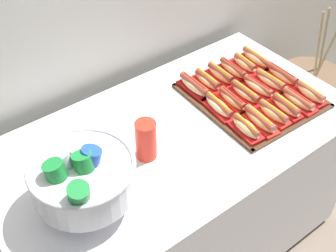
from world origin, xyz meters
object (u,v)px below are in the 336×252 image
at_px(hot_dog_3, 286,107).
at_px(hot_dog_9, 258,88).
at_px(hot_dog_11, 282,76).
at_px(hot_dog_13, 208,81).
at_px(hot_dog_10, 270,81).
at_px(hot_dog_0, 246,128).
at_px(serving_tray, 251,96).
at_px(hot_dog_8, 245,94).
at_px(hot_dog_16, 245,64).
at_px(cup_stack, 146,140).
at_px(hot_dog_15, 233,70).
at_px(punch_bowl, 82,177).
at_px(hot_dog_12, 194,87).
at_px(hot_dog_4, 298,101).
at_px(hot_dog_6, 219,107).
at_px(hot_dog_17, 256,59).
at_px(hot_dog_2, 273,114).
at_px(buffet_table, 173,192).
at_px(hot_dog_1, 260,121).
at_px(hot_dog_5, 310,94).
at_px(hot_dog_7, 232,100).
at_px(floor_vase, 303,111).
at_px(hot_dog_14, 220,75).

distance_m(hot_dog_3, hot_dog_9, 0.17).
relative_size(hot_dog_11, hot_dog_13, 1.09).
bearing_deg(hot_dog_10, hot_dog_11, -1.96).
xyz_separation_m(hot_dog_0, hot_dog_3, (0.22, -0.01, 0.00)).
xyz_separation_m(serving_tray, hot_dog_8, (-0.04, 0.00, 0.03)).
height_order(hot_dog_10, hot_dog_16, same).
bearing_deg(hot_dog_3, cup_stack, 165.79).
relative_size(hot_dog_15, punch_bowl, 0.50).
distance_m(hot_dog_12, hot_dog_16, 0.30).
height_order(hot_dog_4, hot_dog_6, same).
xyz_separation_m(hot_dog_3, hot_dog_12, (-0.21, 0.34, 0.00)).
bearing_deg(hot_dog_11, hot_dog_17, 88.04).
distance_m(serving_tray, hot_dog_2, 0.17).
bearing_deg(buffet_table, hot_dog_15, 17.28).
height_order(hot_dog_10, cup_stack, cup_stack).
relative_size(hot_dog_3, cup_stack, 1.00).
xyz_separation_m(hot_dog_8, hot_dog_15, (0.08, 0.16, 0.00)).
xyz_separation_m(buffet_table, hot_dog_17, (0.60, 0.14, 0.41)).
relative_size(hot_dog_1, hot_dog_5, 1.13).
xyz_separation_m(hot_dog_11, hot_dog_15, (-0.14, 0.17, -0.00)).
bearing_deg(hot_dog_8, hot_dog_9, -1.96).
distance_m(buffet_table, hot_dog_17, 0.74).
distance_m(hot_dog_1, hot_dog_12, 0.34).
bearing_deg(punch_bowl, hot_dog_15, 15.18).
distance_m(serving_tray, hot_dog_13, 0.20).
xyz_separation_m(hot_dog_6, hot_dog_10, (0.30, -0.01, 0.00)).
height_order(serving_tray, hot_dog_17, hot_dog_17).
height_order(hot_dog_1, hot_dog_11, same).
xyz_separation_m(hot_dog_7, hot_dog_10, (0.22, -0.01, 0.00)).
distance_m(hot_dog_9, punch_bowl, 0.92).
bearing_deg(cup_stack, hot_dog_12, 25.33).
distance_m(hot_dog_7, hot_dog_10, 0.23).
bearing_deg(floor_vase, hot_dog_3, -154.79).
xyz_separation_m(hot_dog_6, punch_bowl, (-0.68, -0.09, 0.11)).
xyz_separation_m(hot_dog_13, cup_stack, (-0.47, -0.18, 0.05)).
bearing_deg(hot_dog_10, hot_dog_12, 149.23).
relative_size(hot_dog_6, hot_dog_15, 1.05).
distance_m(hot_dog_7, hot_dog_16, 0.28).
height_order(hot_dog_8, hot_dog_14, hot_dog_14).
relative_size(hot_dog_1, hot_dog_2, 1.15).
height_order(hot_dog_0, punch_bowl, punch_bowl).
distance_m(hot_dog_12, hot_dog_15, 0.23).
xyz_separation_m(serving_tray, hot_dog_11, (0.19, -0.01, 0.03)).
height_order(hot_dog_6, cup_stack, cup_stack).
distance_m(hot_dog_4, hot_dog_14, 0.36).
bearing_deg(hot_dog_4, punch_bowl, 175.03).
bearing_deg(hot_dog_15, hot_dog_13, 178.04).
distance_m(hot_dog_10, hot_dog_14, 0.22).
bearing_deg(hot_dog_11, hot_dog_6, 178.04).
distance_m(hot_dog_8, hot_dog_13, 0.18).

